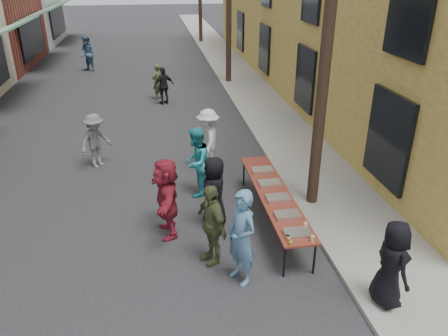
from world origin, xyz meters
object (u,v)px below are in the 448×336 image
object	(u,v)px
utility_pole_near	(330,10)
serving_table	(274,195)
guest_front_a	(214,192)
guest_front_c	(196,162)
catering_tray_sausage	(297,233)
server	(392,264)

from	to	relation	value
utility_pole_near	serving_table	xyz separation A→B (m)	(-1.15, -0.64, -3.79)
guest_front_a	guest_front_c	size ratio (longest dim) A/B	0.93
guest_front_a	guest_front_c	bearing A→B (deg)	-165.72
utility_pole_near	catering_tray_sausage	xyz separation A→B (m)	(-1.15, -2.29, -3.71)
serving_table	server	size ratio (longest dim) A/B	2.54
guest_front_c	server	size ratio (longest dim) A/B	1.12
serving_table	guest_front_a	size ratio (longest dim) A/B	2.43
guest_front_a	guest_front_c	xyz separation A→B (m)	(-0.23, 1.51, 0.06)
guest_front_a	server	xyz separation A→B (m)	(2.52, -3.02, 0.06)
serving_table	guest_front_c	size ratio (longest dim) A/B	2.26
catering_tray_sausage	guest_front_a	distance (m)	2.20
serving_table	server	distance (m)	3.14
utility_pole_near	server	xyz separation A→B (m)	(0.05, -3.54, -3.61)
serving_table	guest_front_a	distance (m)	1.33
catering_tray_sausage	guest_front_c	size ratio (longest dim) A/B	0.28
utility_pole_near	serving_table	distance (m)	4.01
serving_table	catering_tray_sausage	bearing A→B (deg)	-90.00
server	catering_tray_sausage	bearing A→B (deg)	38.87
utility_pole_near	catering_tray_sausage	size ratio (longest dim) A/B	18.00
catering_tray_sausage	guest_front_a	world-z (taller)	guest_front_a
catering_tray_sausage	server	world-z (taller)	server
utility_pole_near	guest_front_c	bearing A→B (deg)	159.94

